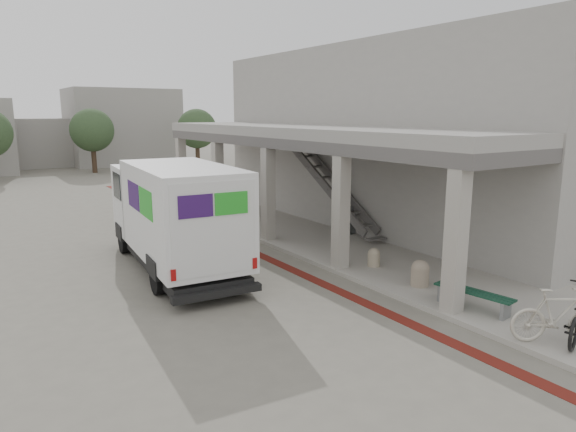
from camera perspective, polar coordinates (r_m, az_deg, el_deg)
ground at (r=13.45m, az=0.04°, el=-8.12°), size 120.00×120.00×0.00m
bike_lane_stripe at (r=15.57m, az=-0.91°, el=-5.36°), size 0.35×40.00×0.01m
sidewalk at (r=15.87m, az=12.27°, el=-5.09°), size 4.40×28.00×0.12m
transit_building at (r=20.47m, az=9.30°, el=8.20°), size 7.60×17.00×7.00m
distant_backdrop at (r=46.71m, az=-28.35°, el=7.88°), size 28.00×10.00×6.50m
tree_mid at (r=41.61m, az=-20.95°, el=8.88°), size 3.20×3.20×4.80m
tree_right at (r=43.10m, az=-10.10°, el=9.51°), size 3.20×3.20×4.80m
fedex_truck at (r=15.15m, az=-12.57°, el=0.32°), size 2.87×7.45×3.11m
bench at (r=12.47m, az=19.90°, el=-8.36°), size 0.66×1.86×0.43m
bollard_near at (r=13.66m, az=14.47°, el=-6.14°), size 0.46×0.46×0.69m
bollard_far at (r=15.11m, az=9.52°, el=-4.53°), size 0.36×0.36×0.54m
utility_cabinet at (r=19.04m, az=6.55°, el=-0.36°), size 0.55×0.68×1.03m
bicycle_cream at (r=11.32m, az=27.79°, el=-9.77°), size 1.79×1.43×1.09m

